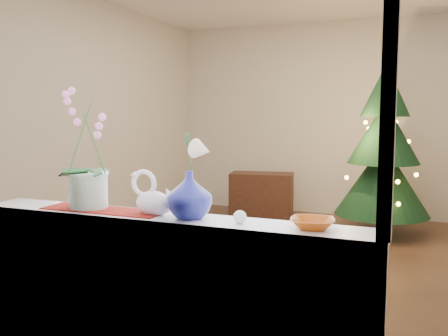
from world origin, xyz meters
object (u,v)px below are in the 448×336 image
at_px(swan, 153,194).
at_px(side_table, 262,196).
at_px(orchid_pot, 87,148).
at_px(blue_vase, 189,191).
at_px(xmas_tree, 383,150).
at_px(amber_dish, 312,224).
at_px(paperweight, 240,217).

relative_size(swan, side_table, 0.31).
xyz_separation_m(orchid_pot, blue_vase, (0.62, -0.01, -0.20)).
bearing_deg(xmas_tree, amber_dish, -90.01).
xyz_separation_m(blue_vase, amber_dish, (0.62, 0.00, -0.12)).
height_order(orchid_pot, paperweight, orchid_pot).
relative_size(orchid_pot, blue_vase, 2.43).
relative_size(paperweight, amber_dish, 0.38).
distance_m(blue_vase, amber_dish, 0.63).
bearing_deg(amber_dish, side_table, 110.72).
xyz_separation_m(blue_vase, paperweight, (0.28, -0.02, -0.10)).
distance_m(blue_vase, xmas_tree, 3.97).
distance_m(xmas_tree, side_table, 1.75).
height_order(orchid_pot, blue_vase, orchid_pot).
distance_m(orchid_pot, paperweight, 0.95).
bearing_deg(amber_dish, orchid_pot, 179.49).
bearing_deg(paperweight, side_table, 106.41).
distance_m(swan, side_table, 4.31).
bearing_deg(paperweight, swan, 177.03).
xyz_separation_m(orchid_pot, paperweight, (0.90, -0.03, -0.30)).
distance_m(orchid_pot, xmas_tree, 4.11).
xyz_separation_m(orchid_pot, swan, (0.41, -0.01, -0.22)).
distance_m(paperweight, amber_dish, 0.35).
bearing_deg(side_table, paperweight, -84.19).
xyz_separation_m(blue_vase, xmas_tree, (0.62, 3.92, -0.05)).
bearing_deg(paperweight, blue_vase, 175.70).
relative_size(blue_vase, paperweight, 4.26).
bearing_deg(swan, blue_vase, -5.20).
height_order(orchid_pot, xmas_tree, xmas_tree).
height_order(blue_vase, side_table, blue_vase).
height_order(orchid_pot, side_table, orchid_pot).
height_order(paperweight, side_table, paperweight).
bearing_deg(xmas_tree, paperweight, -95.00).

